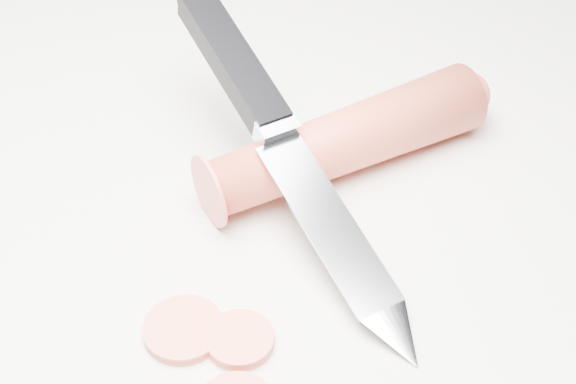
% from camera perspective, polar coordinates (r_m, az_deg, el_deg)
% --- Properties ---
extents(ground, '(2.40, 2.40, 0.00)m').
position_cam_1_polar(ground, '(0.44, 0.77, -5.40)').
color(ground, silver).
rests_on(ground, ground).
extents(carrot, '(0.15, 0.16, 0.04)m').
position_cam_1_polar(carrot, '(0.48, 4.12, 3.67)').
color(carrot, red).
rests_on(carrot, ground).
extents(carrot_slice_0, '(0.03, 0.03, 0.01)m').
position_cam_1_polar(carrot_slice_0, '(0.40, -3.44, -10.45)').
color(carrot_slice_0, '#EE5F49').
rests_on(carrot_slice_0, ground).
extents(carrot_slice_1, '(0.04, 0.04, 0.01)m').
position_cam_1_polar(carrot_slice_1, '(0.41, -7.43, -9.66)').
color(carrot_slice_1, '#EE5F49').
rests_on(carrot_slice_1, ground).
extents(kitchen_knife, '(0.22, 0.20, 0.09)m').
position_cam_1_polar(kitchen_knife, '(0.44, 0.14, 3.18)').
color(kitchen_knife, '#BABDC2').
rests_on(kitchen_knife, ground).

